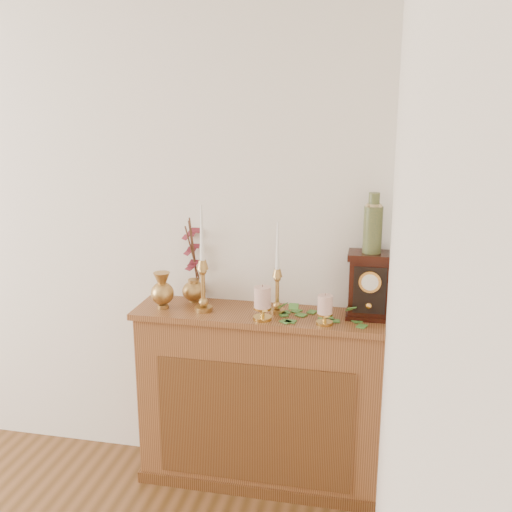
% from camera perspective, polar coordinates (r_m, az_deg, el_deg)
% --- Properties ---
extents(console_shelf, '(1.24, 0.34, 0.93)m').
position_cam_1_polar(console_shelf, '(3.12, 0.36, -13.89)').
color(console_shelf, brown).
rests_on(console_shelf, ground).
extents(candlestick_left, '(0.09, 0.09, 0.52)m').
position_cam_1_polar(candlestick_left, '(2.89, -5.09, -2.02)').
color(candlestick_left, tan).
rests_on(candlestick_left, console_shelf).
extents(candlestick_center, '(0.07, 0.07, 0.45)m').
position_cam_1_polar(candlestick_center, '(2.87, 2.03, -2.65)').
color(candlestick_center, tan).
rests_on(candlestick_center, console_shelf).
extents(bud_vase, '(0.11, 0.11, 0.18)m').
position_cam_1_polar(bud_vase, '(2.98, -8.92, -3.29)').
color(bud_vase, tan).
rests_on(bud_vase, console_shelf).
extents(ginger_jar, '(0.18, 0.19, 0.44)m').
position_cam_1_polar(ginger_jar, '(3.06, -6.03, -0.59)').
color(ginger_jar, tan).
rests_on(ginger_jar, console_shelf).
extents(pillar_candle_left, '(0.09, 0.09, 0.17)m').
position_cam_1_polar(pillar_candle_left, '(2.79, 0.62, -4.35)').
color(pillar_candle_left, gold).
rests_on(pillar_candle_left, console_shelf).
extents(pillar_candle_right, '(0.08, 0.08, 0.15)m').
position_cam_1_polar(pillar_candle_right, '(2.76, 6.58, -4.96)').
color(pillar_candle_right, gold).
rests_on(pillar_candle_right, console_shelf).
extents(ivy_garland, '(0.42, 0.20, 0.08)m').
position_cam_1_polar(ivy_garland, '(2.83, 6.67, -5.84)').
color(ivy_garland, '#3F762D').
rests_on(ivy_garland, console_shelf).
extents(mantel_clock, '(0.21, 0.15, 0.32)m').
position_cam_1_polar(mantel_clock, '(2.85, 10.79, -2.83)').
color(mantel_clock, black).
rests_on(mantel_clock, console_shelf).
extents(ceramic_vase, '(0.09, 0.09, 0.28)m').
position_cam_1_polar(ceramic_vase, '(2.78, 11.07, 2.82)').
color(ceramic_vase, '#1B3727').
rests_on(ceramic_vase, mantel_clock).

